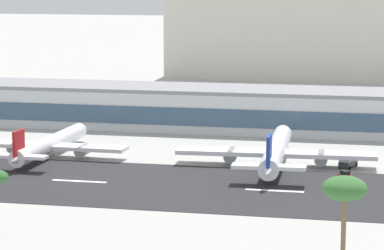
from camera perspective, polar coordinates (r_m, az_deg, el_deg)
The scene contains 11 objects.
ground_plane at distance 201.29m, azimuth -6.83°, elevation -3.45°, with size 1400.00×1400.00×0.00m, color #A8A8A3.
runway_strip at distance 201.80m, azimuth -6.78°, elevation -3.40°, with size 800.00×41.26×0.08m, color #262628.
runway_centreline_dash_4 at distance 201.84m, azimuth -6.83°, elevation -3.39°, with size 12.00×1.20×0.01m, color white.
runway_centreline_dash_5 at distance 192.69m, azimuth 5.01°, elevation -3.97°, with size 12.00×1.20×0.01m, color white.
terminal_building at distance 265.55m, azimuth 0.32°, elevation 1.05°, with size 188.85×21.25×11.83m.
distant_hotel_block at distance 394.05m, azimuth 8.78°, elevation 5.51°, with size 137.92×38.55×36.73m, color beige.
airliner_red_tail_gate_0 at distance 227.81m, azimuth -8.72°, elevation -1.22°, with size 38.52×44.48×9.28m.
airliner_navy_tail_gate_1 at distance 215.15m, azimuth 5.07°, elevation -1.66°, with size 45.96×50.86×10.61m.
service_baggage_tug_0 at distance 203.63m, azimuth 9.22°, elevation -3.05°, with size 3.37×3.41×2.20m.
service_box_truck_1 at distance 216.78m, azimuth 9.42°, elevation -2.10°, with size 4.18×6.45×3.25m.
palm_tree_1 at distance 134.64m, azimuth 9.20°, elevation -3.94°, with size 6.38×6.38×15.88m.
Camera 1 is at (63.97, -185.56, 44.67)m, focal length 88.27 mm.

